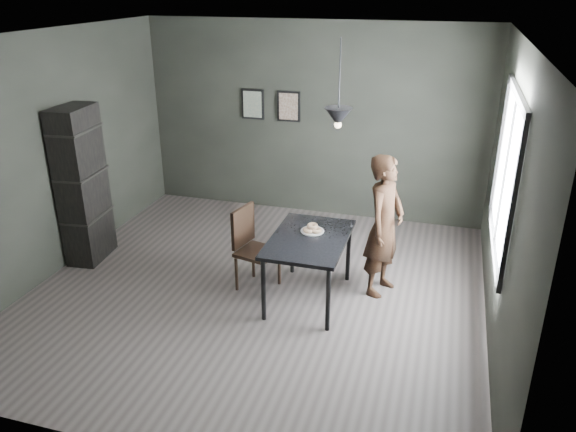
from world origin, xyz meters
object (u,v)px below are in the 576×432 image
(cafe_table, at_px, (309,244))
(pendant_lamp, at_px, (338,117))
(woman, at_px, (384,226))
(shelf_unit, at_px, (82,186))
(wood_chair, at_px, (251,243))
(white_plate, at_px, (312,232))

(cafe_table, relative_size, pendant_lamp, 1.39)
(woman, distance_m, shelf_unit, 3.67)
(cafe_table, distance_m, wood_chair, 0.72)
(cafe_table, relative_size, woman, 0.75)
(woman, height_order, shelf_unit, shelf_unit)
(cafe_table, relative_size, wood_chair, 1.25)
(white_plate, xyz_separation_m, shelf_unit, (-2.92, 0.07, 0.21))
(white_plate, distance_m, woman, 0.79)
(cafe_table, bearing_deg, pendant_lamp, 21.80)
(white_plate, relative_size, shelf_unit, 0.12)
(pendant_lamp, bearing_deg, woman, 32.01)
(cafe_table, height_order, woman, woman)
(white_plate, relative_size, wood_chair, 0.24)
(woman, relative_size, wood_chair, 1.68)
(woman, height_order, wood_chair, woman)
(white_plate, height_order, shelf_unit, shelf_unit)
(woman, relative_size, pendant_lamp, 1.86)
(white_plate, relative_size, pendant_lamp, 0.27)
(cafe_table, bearing_deg, wood_chair, 171.97)
(woman, relative_size, shelf_unit, 0.83)
(woman, bearing_deg, pendant_lamp, 140.36)
(wood_chair, height_order, pendant_lamp, pendant_lamp)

